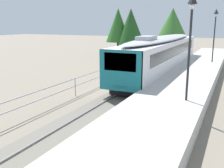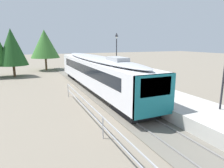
% 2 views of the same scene
% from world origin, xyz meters
% --- Properties ---
extents(ground_plane, '(160.00, 160.00, 0.00)m').
position_xyz_m(ground_plane, '(-3.00, 22.00, 0.00)').
color(ground_plane, slate).
extents(track_rails, '(3.20, 60.00, 0.14)m').
position_xyz_m(track_rails, '(0.00, 22.00, 0.03)').
color(track_rails, '#6B665B').
rests_on(track_rails, ground).
extents(commuter_train, '(2.82, 20.77, 3.74)m').
position_xyz_m(commuter_train, '(0.00, 31.26, 2.15)').
color(commuter_train, silver).
rests_on(commuter_train, track_rails).
extents(station_platform, '(3.90, 60.00, 0.90)m').
position_xyz_m(station_platform, '(3.25, 22.00, 0.45)').
color(station_platform, '#B7B5AD').
rests_on(station_platform, ground).
extents(platform_lamp_far_end, '(0.34, 0.34, 5.35)m').
position_xyz_m(platform_lamp_far_end, '(4.24, 35.36, 4.62)').
color(platform_lamp_far_end, '#232328').
rests_on(platform_lamp_far_end, station_platform).
extents(tree_behind_carpark, '(5.08, 5.08, 7.25)m').
position_xyz_m(tree_behind_carpark, '(-3.26, 49.77, 4.75)').
color(tree_behind_carpark, brown).
rests_on(tree_behind_carpark, ground).
extents(tree_behind_station_far, '(4.27, 4.27, 7.02)m').
position_xyz_m(tree_behind_station_far, '(-8.35, 44.40, 4.35)').
color(tree_behind_station_far, brown).
rests_on(tree_behind_station_far, ground).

